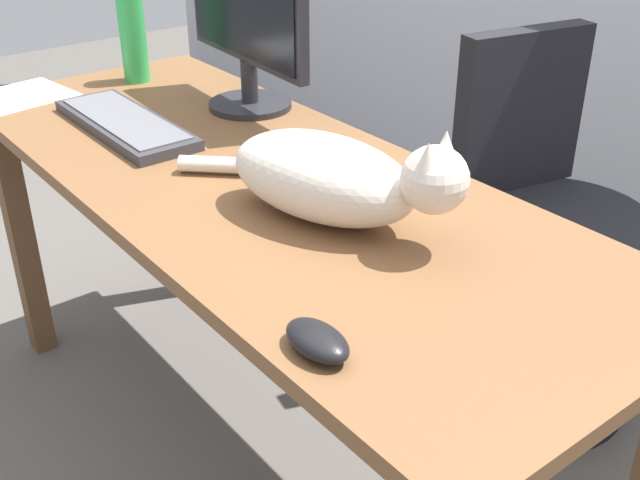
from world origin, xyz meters
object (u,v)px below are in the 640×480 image
Objects in this scene: cat at (333,177)px; computer_mouse at (317,340)px; keyboard at (125,124)px; water_bottle at (133,38)px; office_chair at (539,252)px; monitor at (246,12)px.

cat is 5.39× the size of computer_mouse.
water_bottle is at bearing 149.33° from keyboard.
office_chair is 1.18m from water_bottle.
cat is at bearing -19.97° from monitor.
keyboard is 0.93m from computer_mouse.
water_bottle is (-0.32, 0.19, 0.10)m from keyboard.
office_chair is 1.06m from keyboard.
monitor is 0.37m from keyboard.
monitor is 0.64m from cat.
cat is (0.06, -0.72, 0.43)m from office_chair.
monitor is 0.40m from water_bottle.
monitor is at bearing 151.63° from computer_mouse.
keyboard is (-0.57, -0.81, 0.36)m from office_chair.
computer_mouse is (0.87, -0.47, -0.21)m from monitor.
monitor is 1.09× the size of keyboard.
office_chair is at bearing 35.06° from water_bottle.
water_bottle is at bearing 174.19° from cat.
monitor is 1.01m from computer_mouse.
office_chair is at bearing 44.11° from monitor.
keyboard is 0.74× the size of cat.
monitor reaches higher than water_bottle.
keyboard is 1.80× the size of water_bottle.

